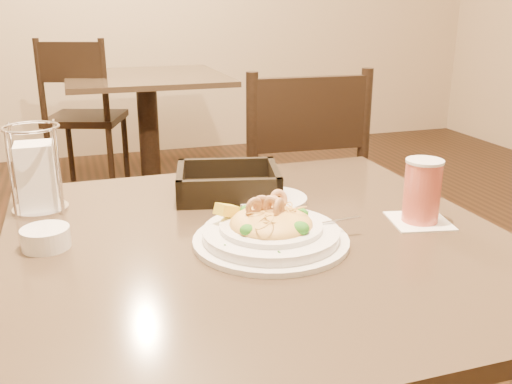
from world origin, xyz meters
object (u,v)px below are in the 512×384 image
object	(u,v)px
background_table	(148,113)
side_plate	(270,199)
dining_chair_far	(83,112)
napkin_caddy	(36,174)
drink_glass	(422,192)
bread_basket	(228,186)
main_table	(259,343)
dining_chair_near	(294,196)
pasta_bowl	(271,230)
butter_ramekin	(46,238)

from	to	relation	value
background_table	side_plate	size ratio (longest dim) A/B	5.74
dining_chair_far	napkin_caddy	size ratio (longest dim) A/B	5.24
drink_glass	side_plate	size ratio (longest dim) A/B	0.83
bread_basket	side_plate	distance (m)	0.10
main_table	dining_chair_near	size ratio (longest dim) A/B	0.97
dining_chair_far	drink_glass	world-z (taller)	dining_chair_far
drink_glass	side_plate	xyz separation A→B (m)	(-0.24, 0.20, -0.06)
background_table	pasta_bowl	distance (m)	2.53
pasta_bowl	side_plate	distance (m)	0.22
bread_basket	side_plate	xyz separation A→B (m)	(0.07, -0.07, -0.02)
dining_chair_near	dining_chair_far	distance (m)	1.92
background_table	pasta_bowl	size ratio (longest dim) A/B	2.93
napkin_caddy	main_table	bearing A→B (deg)	-35.71
main_table	drink_glass	world-z (taller)	drink_glass
main_table	napkin_caddy	size ratio (longest dim) A/B	5.07
main_table	napkin_caddy	distance (m)	0.56
bread_basket	napkin_caddy	distance (m)	0.40
background_table	dining_chair_near	distance (m)	1.72
pasta_bowl	main_table	bearing A→B (deg)	106.13
bread_basket	napkin_caddy	size ratio (longest dim) A/B	1.44
dining_chair_near	drink_glass	world-z (taller)	dining_chair_near
drink_glass	bread_basket	distance (m)	0.42
dining_chair_near	side_plate	world-z (taller)	dining_chair_near
napkin_caddy	dining_chair_near	bearing A→B (deg)	33.37
drink_glass	bread_basket	bearing A→B (deg)	138.90
background_table	dining_chair_far	distance (m)	0.38
pasta_bowl	butter_ramekin	bearing A→B (deg)	164.60
dining_chair_near	pasta_bowl	xyz separation A→B (m)	(-0.37, -0.82, 0.24)
dining_chair_far	drink_glass	xyz separation A→B (m)	(0.56, -2.62, 0.28)
butter_ramekin	pasta_bowl	bearing A→B (deg)	-15.40
background_table	side_plate	world-z (taller)	side_plate
drink_glass	butter_ramekin	world-z (taller)	drink_glass
side_plate	dining_chair_far	bearing A→B (deg)	97.69
dining_chair_far	napkin_caddy	bearing A→B (deg)	105.46
main_table	pasta_bowl	size ratio (longest dim) A/B	2.93
background_table	napkin_caddy	xyz separation A→B (m)	(-0.51, -2.21, 0.30)
background_table	drink_glass	size ratio (longest dim) A/B	6.90
background_table	dining_chair_far	world-z (taller)	dining_chair_far
main_table	background_table	distance (m)	2.49
dining_chair_far	dining_chair_near	bearing A→B (deg)	128.03
napkin_caddy	side_plate	world-z (taller)	napkin_caddy
bread_basket	napkin_caddy	bearing A→B (deg)	175.78
drink_glass	side_plate	bearing A→B (deg)	139.54
dining_chair_far	butter_ramekin	world-z (taller)	dining_chair_far
main_table	drink_glass	distance (m)	0.43
side_plate	drink_glass	bearing A→B (deg)	-40.46
dining_chair_near	drink_glass	size ratio (longest dim) A/B	7.12
dining_chair_near	dining_chair_far	world-z (taller)	same
pasta_bowl	drink_glass	world-z (taller)	drink_glass
dining_chair_far	bread_basket	size ratio (longest dim) A/B	3.64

